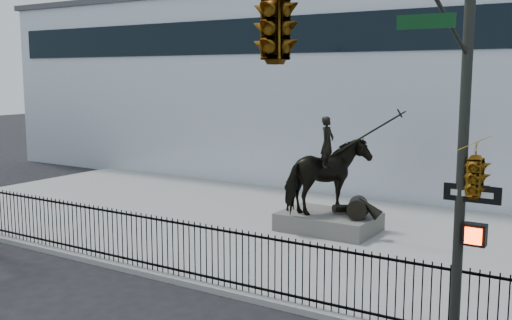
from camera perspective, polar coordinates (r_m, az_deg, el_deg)
The scene contains 7 objects.
ground at distance 14.88m, azimuth -9.90°, elevation -12.83°, with size 120.00×120.00×0.00m, color black.
plaza at distance 20.31m, azimuth 3.58°, elevation -6.75°, with size 30.00×12.00×0.15m, color #9A9A98.
building at distance 31.65m, azimuth 15.18°, elevation 6.46°, with size 44.00×14.00×9.00m, color silver.
picket_fence at distance 15.48m, azimuth -6.84°, elevation -8.39°, with size 22.10×0.10×1.50m.
statue_plinth at distance 20.10m, azimuth 6.93°, elevation -5.87°, with size 3.10×2.13×0.58m, color #5D5A55.
equestrian_statue at distance 19.77m, azimuth 7.16°, elevation -1.64°, with size 3.98×2.48×3.37m.
traffic_signal_right at distance 8.73m, azimuth 12.52°, elevation 5.00°, with size 2.17×6.86×7.00m.
Camera 1 is at (9.44, -10.20, 5.31)m, focal length 42.00 mm.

